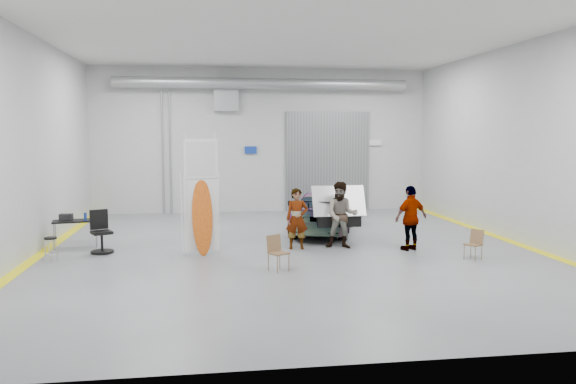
{
  "coord_description": "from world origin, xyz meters",
  "views": [
    {
      "loc": [
        -2.3,
        -15.52,
        3.3
      ],
      "look_at": [
        0.14,
        1.44,
        1.5
      ],
      "focal_mm": 35.0,
      "sensor_mm": 36.0,
      "label": 1
    }
  ],
  "objects": [
    {
      "name": "work_table",
      "position": [
        -6.19,
        1.3,
        0.78
      ],
      "size": [
        1.32,
        0.81,
        1.01
      ],
      "rotation": [
        0.0,
        0.0,
        0.17
      ],
      "color": "gray",
      "rests_on": "ground"
    },
    {
      "name": "person_a",
      "position": [
        0.21,
        0.11,
        0.87
      ],
      "size": [
        0.66,
        0.46,
        1.74
      ],
      "primitive_type": "imported",
      "rotation": [
        0.0,
        0.0,
        -0.07
      ],
      "color": "#8C664C",
      "rests_on": "ground"
    },
    {
      "name": "shop_stool",
      "position": [
        -6.31,
        -0.63,
        0.32
      ],
      "size": [
        0.33,
        0.33,
        0.64
      ],
      "rotation": [
        0.0,
        0.0,
        0.36
      ],
      "color": "black",
      "rests_on": "ground"
    },
    {
      "name": "person_c",
      "position": [
        3.36,
        -0.54,
        0.92
      ],
      "size": [
        1.15,
        0.78,
        1.84
      ],
      "primitive_type": "imported",
      "rotation": [
        0.0,
        0.0,
        3.5
      ],
      "color": "brown",
      "rests_on": "ground"
    },
    {
      "name": "room_shell",
      "position": [
        0.24,
        2.22,
        4.08
      ],
      "size": [
        14.02,
        16.18,
        6.01
      ],
      "color": "#AFB2B4",
      "rests_on": "ground"
    },
    {
      "name": "sedan_car",
      "position": [
        1.54,
        2.75,
        0.68
      ],
      "size": [
        3.29,
        5.04,
        1.36
      ],
      "primitive_type": "imported",
      "rotation": [
        0.0,
        0.0,
        2.82
      ],
      "color": "white",
      "rests_on": "ground"
    },
    {
      "name": "office_chair",
      "position": [
        -5.21,
        0.37,
        0.51
      ],
      "size": [
        0.68,
        0.72,
        1.17
      ],
      "rotation": [
        0.0,
        0.0,
        0.43
      ],
      "color": "black",
      "rests_on": "ground"
    },
    {
      "name": "surfboard_display",
      "position": [
        -2.52,
        -0.39,
        1.36
      ],
      "size": [
        0.93,
        0.4,
        3.35
      ],
      "rotation": [
        0.0,
        0.0,
        0.22
      ],
      "color": "white",
      "rests_on": "ground"
    },
    {
      "name": "folding_chair_far",
      "position": [
        4.55,
        -1.91,
        0.24
      ],
      "size": [
        0.5,
        0.6,
        0.78
      ],
      "rotation": [
        0.0,
        0.0,
        -1.0
      ],
      "color": "brown",
      "rests_on": "ground"
    },
    {
      "name": "folding_chair_near",
      "position": [
        -0.64,
        -2.39,
        0.27
      ],
      "size": [
        0.55,
        0.6,
        0.85
      ],
      "rotation": [
        0.0,
        0.0,
        0.54
      ],
      "color": "brown",
      "rests_on": "ground"
    },
    {
      "name": "person_b",
      "position": [
        1.5,
        0.03,
        0.96
      ],
      "size": [
        1.09,
        0.93,
        1.92
      ],
      "primitive_type": "imported",
      "rotation": [
        0.0,
        0.0,
        -0.25
      ],
      "color": "teal",
      "rests_on": "ground"
    },
    {
      "name": "ground",
      "position": [
        0.0,
        0.0,
        0.0
      ],
      "size": [
        16.0,
        16.0,
        0.0
      ],
      "primitive_type": "plane",
      "color": "slate",
      "rests_on": "ground"
    },
    {
      "name": "trunk_lid",
      "position": [
        1.54,
        0.66,
        1.38
      ],
      "size": [
        1.58,
        0.96,
        0.04
      ],
      "primitive_type": "cube",
      "color": "silver",
      "rests_on": "sedan_car"
    }
  ]
}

